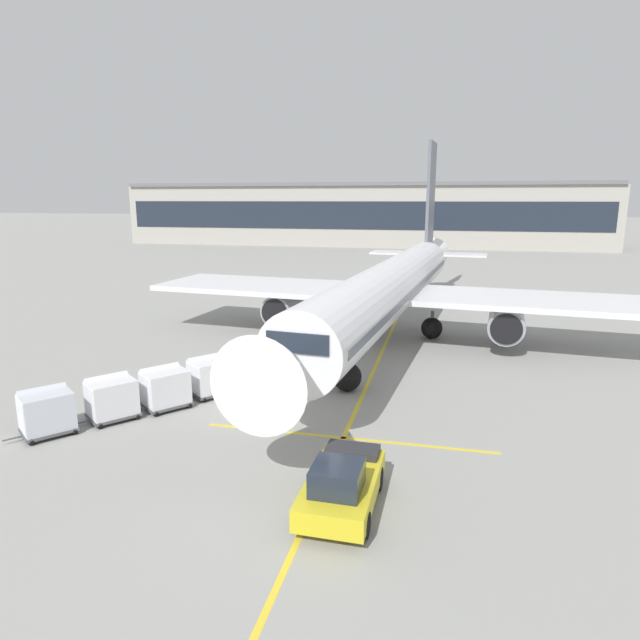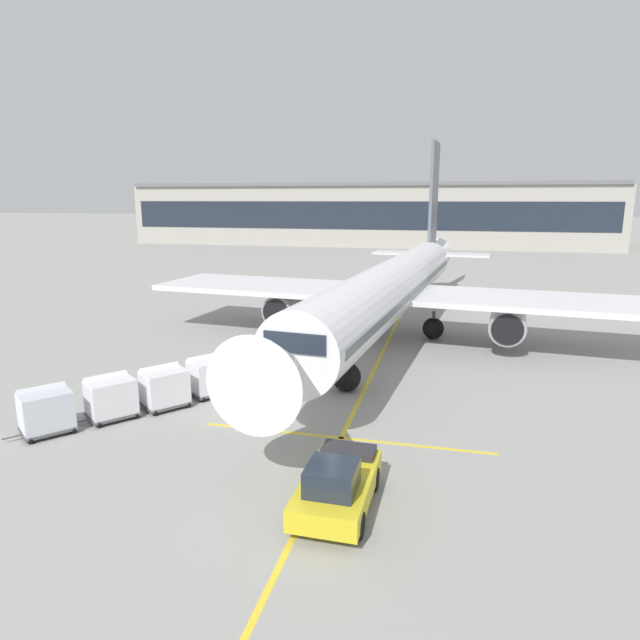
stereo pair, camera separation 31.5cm
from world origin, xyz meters
TOP-DOWN VIEW (x-y plane):
  - ground_plane at (0.00, 0.00)m, footprint 600.00×600.00m
  - parked_airplane at (4.93, 14.58)m, footprint 34.64×43.78m
  - belt_loader at (0.08, 4.49)m, footprint 4.36×4.57m
  - baggage_cart_lead at (-2.59, 1.36)m, footprint 2.49×2.64m
  - baggage_cart_second at (-3.93, -0.72)m, footprint 2.49×2.64m
  - baggage_cart_third at (-5.55, -2.46)m, footprint 2.49×2.64m
  - baggage_cart_fourth at (-7.20, -4.47)m, footprint 2.49×2.64m
  - pushback_tug at (5.64, -7.15)m, footprint 2.19×4.43m
  - ground_crew_by_loader at (-1.72, 3.33)m, footprint 0.25×0.57m
  - ground_crew_by_carts at (0.10, 0.59)m, footprint 0.53×0.38m
  - safety_cone_engine_keepout at (-1.85, 9.09)m, footprint 0.66×0.66m
  - apron_guidance_line_lead_in at (4.73, 13.75)m, footprint 0.20×110.00m
  - apron_guidance_line_stop_bar at (4.85, -2.07)m, footprint 12.00×0.20m
  - terminal_building at (-9.97, 95.76)m, footprint 98.00×21.53m

SIDE VIEW (x-z plane):
  - ground_plane at x=0.00m, z-range 0.00..0.00m
  - apron_guidance_line_lead_in at x=4.73m, z-range 0.00..0.01m
  - apron_guidance_line_stop_bar at x=4.85m, z-range 0.00..0.01m
  - safety_cone_engine_keepout at x=-1.85m, z-range -0.01..0.73m
  - pushback_tug at x=5.64m, z-range -0.09..1.74m
  - belt_loader at x=0.08m, z-range -0.81..2.68m
  - ground_crew_by_loader at x=-1.72m, z-range 0.13..1.87m
  - ground_crew_by_carts at x=0.10m, z-range 0.13..1.87m
  - baggage_cart_lead at x=-2.59m, z-range 0.04..1.96m
  - baggage_cart_second at x=-3.93m, z-range 0.04..1.96m
  - baggage_cart_third at x=-5.55m, z-range 0.04..1.96m
  - baggage_cart_fourth at x=-7.20m, z-range 0.04..1.96m
  - parked_airplane at x=4.93m, z-range -3.75..11.01m
  - terminal_building at x=-9.97m, z-range -0.05..12.64m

